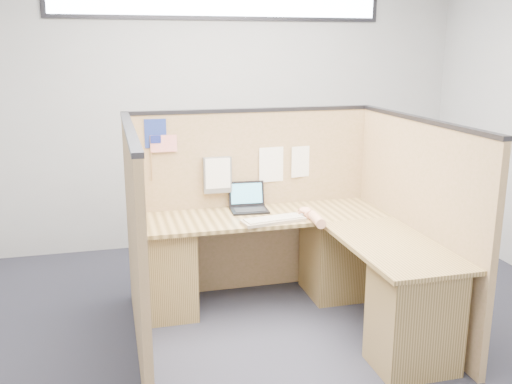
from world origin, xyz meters
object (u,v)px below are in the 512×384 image
object	(u,v)px
keyboard	(273,220)
mouse	(305,214)
laptop	(248,203)
l_desk	(300,271)

from	to	relation	value
keyboard	mouse	distance (m)	0.29
laptop	mouse	xyz separation A→B (m)	(0.39, -0.31, -0.03)
l_desk	mouse	distance (m)	0.47
l_desk	mouse	bearing A→B (deg)	63.75
laptop	mouse	size ratio (longest dim) A/B	2.76
laptop	keyboard	distance (m)	0.40
l_desk	laptop	world-z (taller)	laptop
l_desk	mouse	world-z (taller)	mouse
l_desk	mouse	size ratio (longest dim) A/B	17.58
laptop	keyboard	world-z (taller)	laptop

